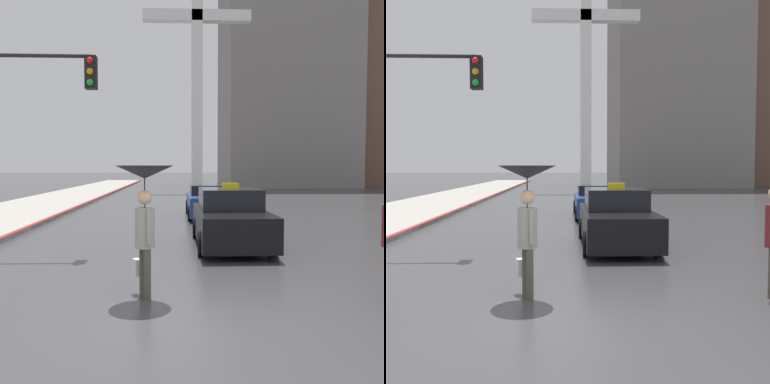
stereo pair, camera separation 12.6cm
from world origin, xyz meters
TOP-DOWN VIEW (x-y plane):
  - ground_plane at (0.00, 0.00)m, footprint 300.00×300.00m
  - taxi at (1.43, 6.18)m, footprint 1.91×4.51m
  - sedan_red at (1.41, 13.21)m, footprint 1.91×4.68m
  - pedestrian_with_umbrella at (-0.58, 1.38)m, footprint 0.94×0.94m
  - traffic_light at (-3.95, 5.38)m, footprint 3.45×0.38m
  - building_tower_near at (11.97, 43.58)m, footprint 13.18×12.76m
  - monument_cross at (1.86, 31.89)m, footprint 8.88×0.90m

SIDE VIEW (x-z plane):
  - ground_plane at x=0.00m, z-range 0.00..0.00m
  - sedan_red at x=1.41m, z-range -0.03..1.32m
  - taxi at x=1.43m, z-range -0.14..1.56m
  - pedestrian_with_umbrella at x=-0.58m, z-range 0.58..2.74m
  - traffic_light at x=-3.95m, z-range 1.02..6.16m
  - monument_cross at x=1.86m, z-range 1.36..21.55m
  - building_tower_near at x=11.97m, z-range 0.00..31.89m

